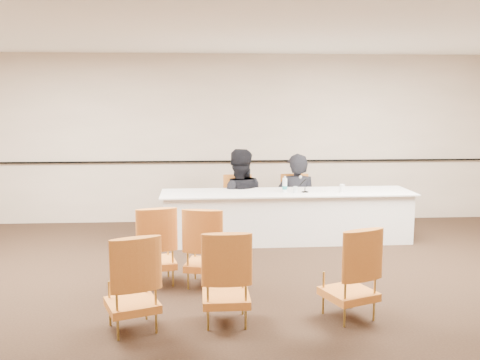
{
  "coord_description": "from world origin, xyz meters",
  "views": [
    {
      "loc": [
        -0.32,
        -5.59,
        2.17
      ],
      "look_at": [
        0.21,
        2.6,
        0.96
      ],
      "focal_mm": 40.0,
      "sensor_mm": 36.0,
      "label": 1
    }
  ],
  "objects_px": {
    "panelist_main_chair": "(296,204)",
    "panelist_second": "(238,205)",
    "aud_chair_back_mid": "(226,276)",
    "panelist_main": "(296,208)",
    "drinking_glass": "(295,190)",
    "aud_chair_back_left": "(132,282)",
    "aud_chair_front_left": "(155,245)",
    "coffee_cup": "(342,188)",
    "aud_chair_back_right": "(349,272)",
    "aud_chair_front_mid": "(206,246)",
    "panel_table": "(287,216)",
    "panelist_second_chair": "(238,205)",
    "water_bottle": "(285,184)",
    "microphone": "(305,184)"
  },
  "relations": [
    {
      "from": "drinking_glass",
      "to": "coffee_cup",
      "type": "distance_m",
      "value": 0.72
    },
    {
      "from": "panel_table",
      "to": "panelist_second",
      "type": "bearing_deg",
      "value": 141.21
    },
    {
      "from": "panelist_second_chair",
      "to": "aud_chair_front_mid",
      "type": "relative_size",
      "value": 1.0
    },
    {
      "from": "panelist_second",
      "to": "aud_chair_front_mid",
      "type": "height_order",
      "value": "panelist_second"
    },
    {
      "from": "panelist_second",
      "to": "aud_chair_back_left",
      "type": "bearing_deg",
      "value": 71.83
    },
    {
      "from": "water_bottle",
      "to": "aud_chair_back_mid",
      "type": "relative_size",
      "value": 0.26
    },
    {
      "from": "microphone",
      "to": "aud_chair_back_right",
      "type": "relative_size",
      "value": 0.26
    },
    {
      "from": "coffee_cup",
      "to": "aud_chair_back_right",
      "type": "xyz_separation_m",
      "value": [
        -0.66,
        -2.9,
        -0.37
      ]
    },
    {
      "from": "panelist_second_chair",
      "to": "aud_chair_back_mid",
      "type": "relative_size",
      "value": 1.0
    },
    {
      "from": "water_bottle",
      "to": "coffee_cup",
      "type": "distance_m",
      "value": 0.88
    },
    {
      "from": "aud_chair_front_left",
      "to": "aud_chair_back_left",
      "type": "relative_size",
      "value": 1.0
    },
    {
      "from": "coffee_cup",
      "to": "aud_chair_front_left",
      "type": "distance_m",
      "value": 3.23
    },
    {
      "from": "aud_chair_front_left",
      "to": "drinking_glass",
      "type": "bearing_deg",
      "value": 28.67
    },
    {
      "from": "panelist_main_chair",
      "to": "aud_chair_front_left",
      "type": "xyz_separation_m",
      "value": [
        -2.12,
        -2.43,
        0.0
      ]
    },
    {
      "from": "microphone",
      "to": "aud_chair_back_mid",
      "type": "bearing_deg",
      "value": -135.89
    },
    {
      "from": "coffee_cup",
      "to": "aud_chair_back_mid",
      "type": "xyz_separation_m",
      "value": [
        -1.9,
        -2.94,
        -0.37
      ]
    },
    {
      "from": "aud_chair_front_left",
      "to": "aud_chair_back_mid",
      "type": "distance_m",
      "value": 1.45
    },
    {
      "from": "microphone",
      "to": "aud_chair_back_left",
      "type": "bearing_deg",
      "value": -147.61
    },
    {
      "from": "panelist_main_chair",
      "to": "panelist_second",
      "type": "bearing_deg",
      "value": 180.0
    },
    {
      "from": "aud_chair_front_left",
      "to": "panelist_second",
      "type": "bearing_deg",
      "value": 51.77
    },
    {
      "from": "aud_chair_back_mid",
      "to": "aud_chair_back_right",
      "type": "relative_size",
      "value": 1.0
    },
    {
      "from": "panelist_second_chair",
      "to": "drinking_glass",
      "type": "distance_m",
      "value": 1.12
    },
    {
      "from": "panel_table",
      "to": "aud_chair_front_mid",
      "type": "xyz_separation_m",
      "value": [
        -1.26,
        -1.96,
        0.08
      ]
    },
    {
      "from": "aud_chair_front_left",
      "to": "panel_table",
      "type": "bearing_deg",
      "value": 31.92
    },
    {
      "from": "panelist_main",
      "to": "water_bottle",
      "type": "distance_m",
      "value": 0.85
    },
    {
      "from": "drinking_glass",
      "to": "aud_chair_back_left",
      "type": "distance_m",
      "value": 3.73
    },
    {
      "from": "aud_chair_front_left",
      "to": "aud_chair_back_right",
      "type": "height_order",
      "value": "same"
    },
    {
      "from": "panelist_main",
      "to": "aud_chair_back_left",
      "type": "distance_m",
      "value": 4.36
    },
    {
      "from": "panel_table",
      "to": "aud_chair_back_mid",
      "type": "xyz_separation_m",
      "value": [
        -1.07,
        -3.06,
        0.08
      ]
    },
    {
      "from": "drinking_glass",
      "to": "aud_chair_back_mid",
      "type": "height_order",
      "value": "aud_chair_back_mid"
    },
    {
      "from": "aud_chair_front_left",
      "to": "aud_chair_back_left",
      "type": "distance_m",
      "value": 1.33
    },
    {
      "from": "panelist_second_chair",
      "to": "aud_chair_back_left",
      "type": "distance_m",
      "value": 3.94
    },
    {
      "from": "panelist_second_chair",
      "to": "aud_chair_back_right",
      "type": "distance_m",
      "value": 3.69
    },
    {
      "from": "aud_chair_front_left",
      "to": "aud_chair_front_mid",
      "type": "distance_m",
      "value": 0.62
    },
    {
      "from": "panel_table",
      "to": "drinking_glass",
      "type": "height_order",
      "value": "drinking_glass"
    },
    {
      "from": "aud_chair_front_mid",
      "to": "aud_chair_back_right",
      "type": "distance_m",
      "value": 1.78
    },
    {
      "from": "panel_table",
      "to": "microphone",
      "type": "height_order",
      "value": "microphone"
    },
    {
      "from": "panelist_main_chair",
      "to": "aud_chair_front_left",
      "type": "distance_m",
      "value": 3.22
    },
    {
      "from": "panel_table",
      "to": "coffee_cup",
      "type": "xyz_separation_m",
      "value": [
        0.83,
        -0.12,
        0.45
      ]
    },
    {
      "from": "aud_chair_back_mid",
      "to": "panelist_second",
      "type": "bearing_deg",
      "value": 83.84
    },
    {
      "from": "panel_table",
      "to": "drinking_glass",
      "type": "bearing_deg",
      "value": -44.36
    },
    {
      "from": "drinking_glass",
      "to": "aud_chair_back_right",
      "type": "distance_m",
      "value": 2.94
    },
    {
      "from": "panelist_second_chair",
      "to": "panelist_main",
      "type": "bearing_deg",
      "value": -0.0
    },
    {
      "from": "aud_chair_back_mid",
      "to": "panelist_main",
      "type": "bearing_deg",
      "value": 69.45
    },
    {
      "from": "aud_chair_front_mid",
      "to": "aud_chair_back_left",
      "type": "relative_size",
      "value": 1.0
    },
    {
      "from": "panelist_main_chair",
      "to": "aud_chair_front_left",
      "type": "bearing_deg",
      "value": -132.14
    },
    {
      "from": "aud_chair_back_mid",
      "to": "water_bottle",
      "type": "bearing_deg",
      "value": 70.63
    },
    {
      "from": "aud_chair_front_mid",
      "to": "water_bottle",
      "type": "bearing_deg",
      "value": 69.92
    },
    {
      "from": "water_bottle",
      "to": "aud_chair_back_mid",
      "type": "height_order",
      "value": "water_bottle"
    },
    {
      "from": "drinking_glass",
      "to": "aud_chair_back_left",
      "type": "relative_size",
      "value": 0.11
    }
  ]
}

